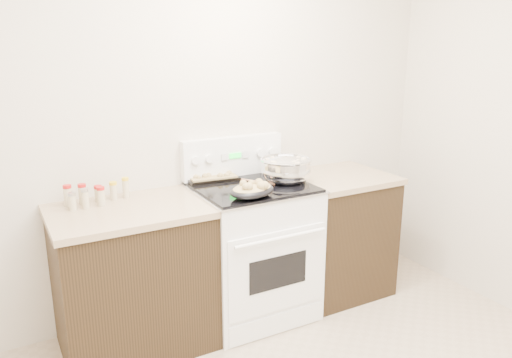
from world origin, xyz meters
TOP-DOWN VIEW (x-y plane):
  - room_shell at (0.00, 0.00)m, footprint 4.10×3.60m
  - counter_left at (-0.48, 1.43)m, footprint 0.93×0.67m
  - counter_right at (1.08, 1.43)m, footprint 0.73×0.67m
  - kitchen_range at (0.35, 1.42)m, footprint 0.78×0.73m
  - mixing_bowl at (0.60, 1.41)m, footprint 0.42×0.42m
  - roasting_pan at (0.23, 1.19)m, footprint 0.37×0.32m
  - baking_sheet at (0.18, 1.70)m, footprint 0.38×0.28m
  - wooden_spoon at (0.37, 1.40)m, footprint 0.16×0.23m
  - blue_ladle at (0.59, 1.34)m, footprint 0.22×0.18m
  - spice_jars at (-0.65, 1.60)m, footprint 0.39×0.14m

SIDE VIEW (x-z plane):
  - counter_left at x=-0.48m, z-range 0.00..0.92m
  - counter_right at x=1.08m, z-range 0.00..0.92m
  - kitchen_range at x=0.35m, z-range -0.12..1.10m
  - wooden_spoon at x=0.37m, z-range 0.93..0.98m
  - baking_sheet at x=0.18m, z-range 0.93..0.99m
  - blue_ladle at x=0.59m, z-range 0.93..1.02m
  - spice_jars at x=-0.65m, z-range 0.91..1.05m
  - roasting_pan at x=0.23m, z-range 0.94..1.05m
  - mixing_bowl at x=0.60m, z-range 0.92..1.13m
  - room_shell at x=0.00m, z-range 0.33..3.08m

